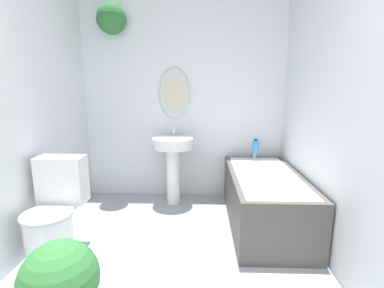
{
  "coord_description": "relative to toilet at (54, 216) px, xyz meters",
  "views": [
    {
      "loc": [
        0.22,
        -0.55,
        1.35
      ],
      "look_at": [
        0.13,
        1.75,
        0.88
      ],
      "focal_mm": 26.0,
      "sensor_mm": 36.0,
      "label": 1
    }
  ],
  "objects": [
    {
      "name": "toilet",
      "position": [
        0.0,
        0.0,
        0.0
      ],
      "size": [
        0.38,
        0.55,
        0.79
      ],
      "color": "white",
      "rests_on": "ground_plane"
    },
    {
      "name": "potted_plant",
      "position": [
        0.42,
        -0.73,
        -0.03
      ],
      "size": [
        0.41,
        0.41,
        0.56
      ],
      "color": "#47474C",
      "rests_on": "ground_plane"
    },
    {
      "name": "wall_right",
      "position": [
        2.18,
        -0.05,
        0.85
      ],
      "size": [
        0.06,
        2.94,
        2.4
      ],
      "color": "silver",
      "rests_on": "ground_plane"
    },
    {
      "name": "wall_left",
      "position": [
        -0.28,
        -0.05,
        0.85
      ],
      "size": [
        0.06,
        2.94,
        2.4
      ],
      "color": "silver",
      "rests_on": "ground_plane"
    },
    {
      "name": "wall_back",
      "position": [
        0.87,
        1.38,
        0.94
      ],
      "size": [
        2.52,
        0.33,
        2.4
      ],
      "color": "silver",
      "rests_on": "ground_plane"
    },
    {
      "name": "bathtub",
      "position": [
        1.79,
        0.61,
        -0.07
      ],
      "size": [
        0.67,
        1.41,
        0.6
      ],
      "color": "#4C4742",
      "rests_on": "ground_plane"
    },
    {
      "name": "pedestal_sink",
      "position": [
        0.84,
        1.09,
        0.23
      ],
      "size": [
        0.46,
        0.46,
        0.89
      ],
      "color": "white",
      "rests_on": "ground_plane"
    },
    {
      "name": "shampoo_bottle",
      "position": [
        1.79,
        1.16,
        0.33
      ],
      "size": [
        0.08,
        0.08,
        0.17
      ],
      "color": "#2D84C6",
      "rests_on": "bathtub"
    }
  ]
}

